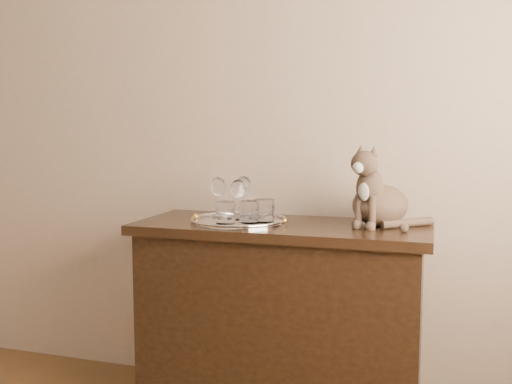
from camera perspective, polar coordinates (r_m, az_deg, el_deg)
wall_back at (r=2.82m, az=-7.71°, el=8.53°), size 4.00×0.10×2.70m
sideboard at (r=2.45m, az=2.52°, el=-12.99°), size 1.20×0.50×0.85m
tray at (r=2.37m, az=-1.72°, el=-2.97°), size 0.40×0.40×0.01m
wine_glass_a at (r=2.45m, az=-3.78°, el=-0.51°), size 0.07×0.07×0.18m
wine_glass_b at (r=2.45m, az=-1.29°, el=-0.45°), size 0.07×0.07×0.18m
wine_glass_d at (r=2.40m, az=-1.81°, el=-0.73°), size 0.06×0.06×0.17m
tumbler_a at (r=2.30m, az=-0.69°, el=-2.00°), size 0.08×0.08×0.09m
tumbler_b at (r=2.29m, az=-3.04°, el=-2.08°), size 0.08×0.08×0.09m
tumbler_c at (r=2.32m, az=0.82°, el=-1.89°), size 0.08×0.08×0.09m
cat at (r=2.34m, az=12.35°, el=0.70°), size 0.42×0.41×0.33m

